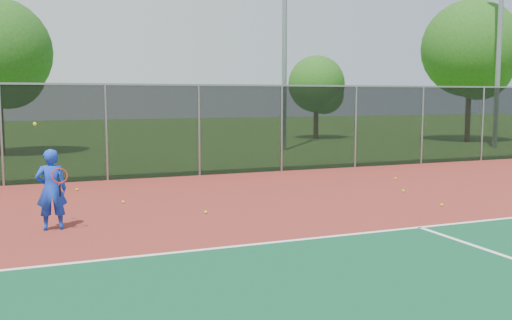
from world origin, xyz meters
The scene contains 13 objects.
ground centered at (0.00, 0.00, 0.00)m, with size 120.00×120.00×0.00m, color #2E5B1A.
court_apron centered at (0.00, 2.00, 0.01)m, with size 30.00×20.00×0.02m, color maroon.
fence_back centered at (0.00, 12.00, 1.56)m, with size 30.00×0.06×3.03m.
tennis_player centered at (-4.87, 5.57, 0.83)m, with size 0.60×0.61×2.14m.
practice_ball_0 centered at (-3.14, 7.88, 0.06)m, with size 0.07×0.07×0.07m, color #C5DC19.
practice_ball_1 centered at (-1.60, 5.92, 0.06)m, with size 0.07×0.07×0.07m, color #C5DC19.
practice_ball_2 centered at (5.50, 8.75, 0.06)m, with size 0.07×0.07×0.07m, color #C5DC19.
practice_ball_3 centered at (-4.06, 10.26, 0.06)m, with size 0.07×0.07×0.07m, color #C5DC19.
practice_ball_5 centered at (4.30, 6.70, 0.06)m, with size 0.07×0.07×0.07m, color #C5DC19.
practice_ball_6 centered at (3.93, 4.66, 0.06)m, with size 0.07×0.07×0.07m, color #C5DC19.
floodlight_ne centered at (16.91, 16.30, 7.33)m, with size 0.90×0.40×13.08m.
tree_back_mid centered at (11.45, 25.28, 3.22)m, with size 3.50×3.50×5.14m.
tree_back_right centered at (18.55, 19.93, 5.10)m, with size 5.53×5.53×8.13m.
Camera 1 is at (-5.21, -6.23, 2.66)m, focal length 40.00 mm.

